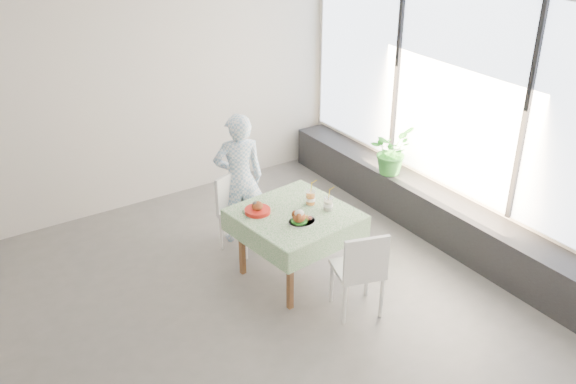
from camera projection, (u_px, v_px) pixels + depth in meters
floor at (213, 313)px, 6.04m from camera, size 6.00×6.00×0.00m
ceiling at (193, 11)px, 4.76m from camera, size 6.00×6.00×0.00m
wall_back at (104, 99)px, 7.26m from camera, size 6.00×0.02×2.80m
wall_front at (408, 346)px, 3.54m from camera, size 6.00×0.02×2.80m
wall_right at (455, 113)px, 6.87m from camera, size 0.02×5.00×2.80m
window_pane at (456, 91)px, 6.74m from camera, size 0.01×4.80×2.18m
window_ledge at (431, 211)px, 7.29m from camera, size 0.40×4.80×0.50m
cafe_table at (295, 237)px, 6.38m from camera, size 1.15×1.15×0.74m
chair_far at (242, 226)px, 6.98m from camera, size 0.52×0.52×0.84m
chair_near at (357, 286)px, 5.97m from camera, size 0.53×0.53×0.89m
diner at (239, 179)px, 6.92m from camera, size 0.62×0.50×1.49m
main_dish at (300, 219)px, 6.06m from camera, size 0.28×0.28×0.14m
juice_cup_orange at (310, 198)px, 6.38m from camera, size 0.10×0.10×0.29m
juice_cup_lemonade at (328, 204)px, 6.28m from camera, size 0.10×0.10×0.27m
second_dish at (258, 209)px, 6.24m from camera, size 0.25×0.25×0.12m
potted_plant at (391, 151)px, 7.51m from camera, size 0.64×0.61×0.56m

